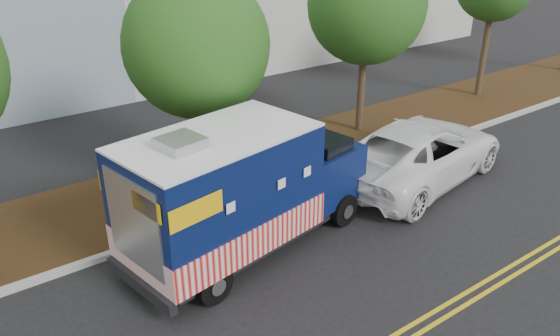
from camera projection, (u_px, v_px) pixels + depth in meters
ground at (248, 242)px, 13.66m from camera, size 120.00×120.00×0.00m
curb at (220, 217)px, 14.65m from camera, size 120.00×0.18×0.15m
mulch_strip at (184, 187)px, 16.19m from camera, size 120.00×4.00×0.15m
tree_b at (197, 46)px, 14.62m from camera, size 3.98×3.98×6.23m
tree_c at (367, 5)px, 18.28m from camera, size 4.03×4.03×6.65m
food_truck at (239, 194)px, 12.75m from camera, size 6.74×3.43×3.39m
white_car at (418, 151)px, 16.54m from camera, size 6.89×4.05×1.80m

